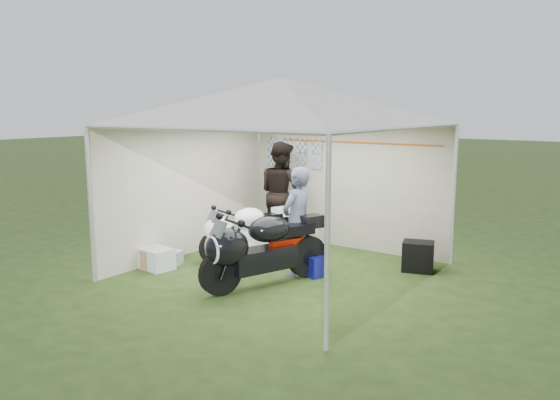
{
  "coord_description": "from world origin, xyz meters",
  "views": [
    {
      "loc": [
        4.8,
        -6.74,
        2.55
      ],
      "look_at": [
        -0.29,
        0.35,
        1.08
      ],
      "focal_mm": 35.0,
      "sensor_mm": 36.0,
      "label": 1
    }
  ],
  "objects_px": {
    "motorcycle_black": "(259,247)",
    "crate_2": "(172,257)",
    "motorcycle_white": "(242,230)",
    "equipment_box": "(418,256)",
    "crate_1": "(156,259)",
    "canopy_tent": "(283,107)",
    "person_dark_jacket": "(281,193)",
    "paddock_stand": "(312,265)",
    "person_blue_jacket": "(297,221)",
    "crate_0": "(157,259)"
  },
  "relations": [
    {
      "from": "paddock_stand",
      "to": "crate_2",
      "type": "bearing_deg",
      "value": -159.29
    },
    {
      "from": "canopy_tent",
      "to": "paddock_stand",
      "type": "xyz_separation_m",
      "value": [
        0.46,
        0.13,
        -2.41
      ]
    },
    {
      "from": "motorcycle_white",
      "to": "crate_2",
      "type": "distance_m",
      "value": 1.25
    },
    {
      "from": "person_blue_jacket",
      "to": "crate_1",
      "type": "distance_m",
      "value": 2.37
    },
    {
      "from": "motorcycle_black",
      "to": "equipment_box",
      "type": "distance_m",
      "value": 2.63
    },
    {
      "from": "motorcycle_white",
      "to": "crate_1",
      "type": "height_order",
      "value": "motorcycle_white"
    },
    {
      "from": "canopy_tent",
      "to": "crate_1",
      "type": "distance_m",
      "value": 3.17
    },
    {
      "from": "equipment_box",
      "to": "paddock_stand",
      "type": "bearing_deg",
      "value": -136.63
    },
    {
      "from": "motorcycle_white",
      "to": "person_dark_jacket",
      "type": "distance_m",
      "value": 1.34
    },
    {
      "from": "person_dark_jacket",
      "to": "crate_0",
      "type": "relative_size",
      "value": 3.87
    },
    {
      "from": "person_blue_jacket",
      "to": "crate_0",
      "type": "xyz_separation_m",
      "value": [
        -1.99,
        -1.07,
        -0.67
      ]
    },
    {
      "from": "motorcycle_white",
      "to": "equipment_box",
      "type": "relative_size",
      "value": 3.69
    },
    {
      "from": "motorcycle_white",
      "to": "crate_2",
      "type": "relative_size",
      "value": 5.75
    },
    {
      "from": "motorcycle_black",
      "to": "person_blue_jacket",
      "type": "distance_m",
      "value": 0.86
    },
    {
      "from": "motorcycle_white",
      "to": "crate_0",
      "type": "xyz_separation_m",
      "value": [
        -0.71,
        -1.29,
        -0.33
      ]
    },
    {
      "from": "person_dark_jacket",
      "to": "equipment_box",
      "type": "xyz_separation_m",
      "value": [
        2.8,
        -0.2,
        -0.73
      ]
    },
    {
      "from": "motorcycle_black",
      "to": "paddock_stand",
      "type": "relative_size",
      "value": 4.8
    },
    {
      "from": "paddock_stand",
      "to": "crate_2",
      "type": "height_order",
      "value": "paddock_stand"
    },
    {
      "from": "canopy_tent",
      "to": "motorcycle_white",
      "type": "bearing_deg",
      "value": 166.72
    },
    {
      "from": "motorcycle_white",
      "to": "crate_1",
      "type": "distance_m",
      "value": 1.53
    },
    {
      "from": "person_dark_jacket",
      "to": "paddock_stand",
      "type": "bearing_deg",
      "value": 155.7
    },
    {
      "from": "canopy_tent",
      "to": "motorcycle_white",
      "type": "xyz_separation_m",
      "value": [
        -1.03,
        0.24,
        -2.08
      ]
    },
    {
      "from": "motorcycle_black",
      "to": "person_blue_jacket",
      "type": "relative_size",
      "value": 1.22
    },
    {
      "from": "equipment_box",
      "to": "crate_1",
      "type": "bearing_deg",
      "value": -145.66
    },
    {
      "from": "crate_0",
      "to": "person_blue_jacket",
      "type": "bearing_deg",
      "value": 28.31
    },
    {
      "from": "motorcycle_black",
      "to": "crate_1",
      "type": "height_order",
      "value": "motorcycle_black"
    },
    {
      "from": "canopy_tent",
      "to": "person_dark_jacket",
      "type": "xyz_separation_m",
      "value": [
        -1.09,
        1.49,
        -1.6
      ]
    },
    {
      "from": "person_dark_jacket",
      "to": "crate_2",
      "type": "bearing_deg",
      "value": 90.43
    },
    {
      "from": "person_dark_jacket",
      "to": "crate_2",
      "type": "relative_size",
      "value": 6.38
    },
    {
      "from": "equipment_box",
      "to": "crate_0",
      "type": "bearing_deg",
      "value": -145.77
    },
    {
      "from": "person_dark_jacket",
      "to": "canopy_tent",
      "type": "bearing_deg",
      "value": 143.24
    },
    {
      "from": "canopy_tent",
      "to": "crate_2",
      "type": "relative_size",
      "value": 18.6
    },
    {
      "from": "canopy_tent",
      "to": "equipment_box",
      "type": "relative_size",
      "value": 11.95
    },
    {
      "from": "canopy_tent",
      "to": "crate_1",
      "type": "xyz_separation_m",
      "value": [
        -1.75,
        -1.06,
        -2.42
      ]
    },
    {
      "from": "motorcycle_white",
      "to": "equipment_box",
      "type": "bearing_deg",
      "value": 40.25
    },
    {
      "from": "canopy_tent",
      "to": "crate_1",
      "type": "height_order",
      "value": "canopy_tent"
    },
    {
      "from": "paddock_stand",
      "to": "person_blue_jacket",
      "type": "bearing_deg",
      "value": -154.99
    },
    {
      "from": "crate_0",
      "to": "crate_1",
      "type": "height_order",
      "value": "crate_0"
    },
    {
      "from": "motorcycle_black",
      "to": "crate_2",
      "type": "relative_size",
      "value": 6.76
    },
    {
      "from": "paddock_stand",
      "to": "equipment_box",
      "type": "xyz_separation_m",
      "value": [
        1.24,
        1.17,
        0.08
      ]
    },
    {
      "from": "motorcycle_black",
      "to": "crate_2",
      "type": "xyz_separation_m",
      "value": [
        -1.89,
        0.08,
        -0.48
      ]
    },
    {
      "from": "crate_1",
      "to": "motorcycle_white",
      "type": "bearing_deg",
      "value": 61.16
    },
    {
      "from": "paddock_stand",
      "to": "person_blue_jacket",
      "type": "relative_size",
      "value": 0.25
    },
    {
      "from": "motorcycle_white",
      "to": "motorcycle_black",
      "type": "height_order",
      "value": "motorcycle_black"
    },
    {
      "from": "person_blue_jacket",
      "to": "crate_2",
      "type": "distance_m",
      "value": 2.25
    },
    {
      "from": "crate_1",
      "to": "person_blue_jacket",
      "type": "bearing_deg",
      "value": 28.56
    },
    {
      "from": "crate_1",
      "to": "crate_2",
      "type": "distance_m",
      "value": 0.35
    },
    {
      "from": "equipment_box",
      "to": "canopy_tent",
      "type": "bearing_deg",
      "value": -142.69
    },
    {
      "from": "canopy_tent",
      "to": "crate_1",
      "type": "relative_size",
      "value": 15.91
    },
    {
      "from": "paddock_stand",
      "to": "crate_2",
      "type": "relative_size",
      "value": 1.41
    }
  ]
}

